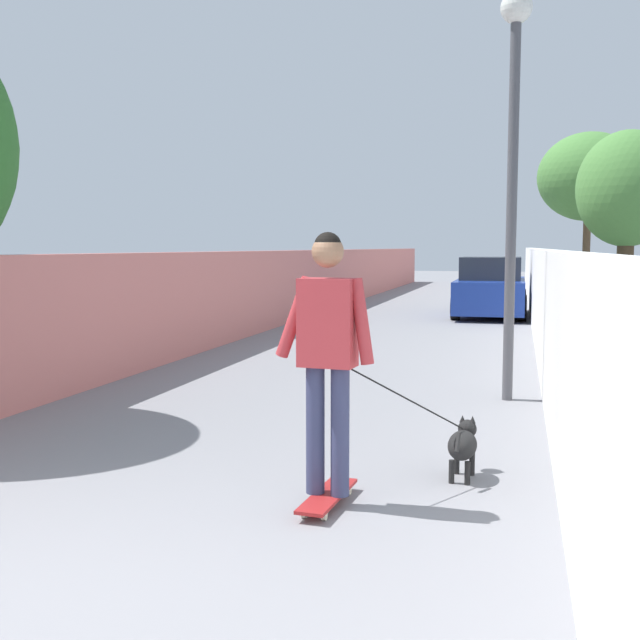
# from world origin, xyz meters

# --- Properties ---
(ground_plane) EXTENTS (80.00, 80.00, 0.00)m
(ground_plane) POSITION_xyz_m (14.00, 0.00, 0.00)
(ground_plane) COLOR gray
(wall_left) EXTENTS (48.00, 0.30, 1.71)m
(wall_left) POSITION_xyz_m (12.00, 2.91, 0.86)
(wall_left) COLOR #CC726B
(wall_left) RESTS_ON ground
(fence_right) EXTENTS (48.00, 0.30, 1.75)m
(fence_right) POSITION_xyz_m (12.00, -2.91, 0.88)
(fence_right) COLOR white
(fence_right) RESTS_ON ground
(tree_right_mid) EXTENTS (2.73, 2.73, 4.90)m
(tree_right_mid) POSITION_xyz_m (19.00, -4.23, 3.68)
(tree_right_mid) COLOR brown
(tree_right_mid) RESTS_ON ground
(tree_right_far) EXTENTS (1.96, 1.96, 4.07)m
(tree_right_far) POSITION_xyz_m (13.00, -4.48, 2.89)
(tree_right_far) COLOR #473523
(tree_right_far) RESTS_ON ground
(lamp_post) EXTENTS (0.36, 0.36, 4.66)m
(lamp_post) POSITION_xyz_m (6.04, -2.36, 3.15)
(lamp_post) COLOR #4C4C51
(lamp_post) RESTS_ON ground
(skateboard) EXTENTS (0.81, 0.26, 0.08)m
(skateboard) POSITION_xyz_m (1.94, -1.20, 0.07)
(skateboard) COLOR maroon
(skateboard) RESTS_ON ground
(person_skateboarder) EXTENTS (0.25, 0.71, 1.81)m
(person_skateboarder) POSITION_xyz_m (1.94, -1.20, 1.15)
(person_skateboarder) COLOR #333859
(person_skateboarder) RESTS_ON skateboard
(dog) EXTENTS (1.19, 0.99, 1.06)m
(dog) POSITION_xyz_m (2.82, -2.06, 0.27)
(dog) COLOR black
(dog) RESTS_ON ground
(car_near) EXTENTS (4.19, 1.80, 1.54)m
(car_near) POSITION_xyz_m (17.11, -1.76, 0.72)
(car_near) COLOR navy
(car_near) RESTS_ON ground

